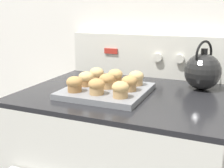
# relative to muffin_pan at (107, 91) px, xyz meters

# --- Properties ---
(wall_back) EXTENTS (8.00, 0.05, 2.40)m
(wall_back) POSITION_rel_muffin_pan_xyz_m (0.05, 0.42, 0.30)
(wall_back) COLOR white
(wall_back) RESTS_ON ground_plane
(control_panel) EXTENTS (0.78, 0.07, 0.21)m
(control_panel) POSITION_rel_muffin_pan_xyz_m (0.05, 0.37, 0.09)
(control_panel) COLOR silver
(control_panel) RESTS_ON stove_range
(muffin_pan) EXTENTS (0.32, 0.32, 0.02)m
(muffin_pan) POSITION_rel_muffin_pan_xyz_m (0.00, 0.00, 0.00)
(muffin_pan) COLOR slate
(muffin_pan) RESTS_ON stove_range
(muffin_r0_c0) EXTENTS (0.06, 0.06, 0.06)m
(muffin_r0_c0) POSITION_rel_muffin_pan_xyz_m (-0.09, -0.09, 0.04)
(muffin_r0_c0) COLOR olive
(muffin_r0_c0) RESTS_ON muffin_pan
(muffin_r0_c1) EXTENTS (0.06, 0.06, 0.06)m
(muffin_r0_c1) POSITION_rel_muffin_pan_xyz_m (-0.00, -0.09, 0.04)
(muffin_r0_c1) COLOR tan
(muffin_r0_c1) RESTS_ON muffin_pan
(muffin_r0_c2) EXTENTS (0.06, 0.06, 0.06)m
(muffin_r0_c2) POSITION_rel_muffin_pan_xyz_m (0.09, -0.09, 0.04)
(muffin_r0_c2) COLOR tan
(muffin_r0_c2) RESTS_ON muffin_pan
(muffin_r1_c0) EXTENTS (0.06, 0.06, 0.06)m
(muffin_r1_c0) POSITION_rel_muffin_pan_xyz_m (-0.09, 0.00, 0.04)
(muffin_r1_c0) COLOR olive
(muffin_r1_c0) RESTS_ON muffin_pan
(muffin_r1_c1) EXTENTS (0.06, 0.06, 0.06)m
(muffin_r1_c1) POSITION_rel_muffin_pan_xyz_m (0.00, 0.00, 0.04)
(muffin_r1_c1) COLOR tan
(muffin_r1_c1) RESTS_ON muffin_pan
(muffin_r1_c2) EXTENTS (0.06, 0.06, 0.06)m
(muffin_r1_c2) POSITION_rel_muffin_pan_xyz_m (0.09, 0.00, 0.04)
(muffin_r1_c2) COLOR #A37A4C
(muffin_r1_c2) RESTS_ON muffin_pan
(muffin_r2_c0) EXTENTS (0.06, 0.06, 0.06)m
(muffin_r2_c0) POSITION_rel_muffin_pan_xyz_m (-0.09, 0.09, 0.04)
(muffin_r2_c0) COLOR #A37A4C
(muffin_r2_c0) RESTS_ON muffin_pan
(muffin_r2_c1) EXTENTS (0.06, 0.06, 0.06)m
(muffin_r2_c1) POSITION_rel_muffin_pan_xyz_m (-0.00, 0.09, 0.04)
(muffin_r2_c1) COLOR olive
(muffin_r2_c1) RESTS_ON muffin_pan
(muffin_r2_c2) EXTENTS (0.06, 0.06, 0.06)m
(muffin_r2_c2) POSITION_rel_muffin_pan_xyz_m (0.09, 0.09, 0.04)
(muffin_r2_c2) COLOR tan
(muffin_r2_c2) RESTS_ON muffin_pan
(tea_kettle) EXTENTS (0.15, 0.18, 0.20)m
(tea_kettle) POSITION_rel_muffin_pan_xyz_m (0.34, 0.22, 0.07)
(tea_kettle) COLOR black
(tea_kettle) RESTS_ON stove_range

